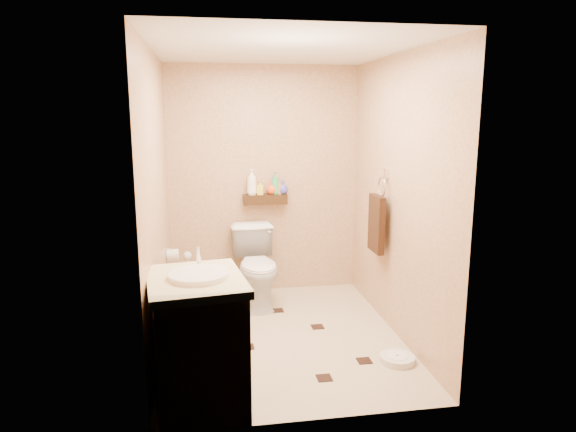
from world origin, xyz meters
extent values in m
plane|color=tan|center=(0.00, 0.00, 0.00)|extent=(2.50, 2.50, 0.00)
cube|color=tan|center=(0.00, 1.25, 1.20)|extent=(2.00, 0.04, 2.40)
cube|color=tan|center=(0.00, -1.25, 1.20)|extent=(2.00, 0.04, 2.40)
cube|color=tan|center=(-1.00, 0.00, 1.20)|extent=(0.04, 2.50, 2.40)
cube|color=tan|center=(1.00, 0.00, 1.20)|extent=(0.04, 2.50, 2.40)
cube|color=silver|center=(0.00, 0.00, 2.40)|extent=(2.00, 2.50, 0.02)
cube|color=#3B2610|center=(0.00, 1.17, 1.02)|extent=(0.46, 0.14, 0.10)
cube|color=black|center=(-0.32, -0.15, 0.00)|extent=(0.11, 0.11, 0.01)
cube|color=black|center=(0.35, 0.15, 0.00)|extent=(0.11, 0.11, 0.01)
cube|color=black|center=(0.20, -0.75, 0.00)|extent=(0.11, 0.11, 0.01)
cube|color=black|center=(-0.59, 0.43, 0.00)|extent=(0.11, 0.11, 0.01)
cube|color=black|center=(0.57, -0.55, 0.00)|extent=(0.11, 0.11, 0.01)
cube|color=black|center=(0.05, 0.60, 0.00)|extent=(0.11, 0.11, 0.01)
imported|color=white|center=(-0.12, 0.83, 0.39)|extent=(0.49, 0.79, 0.78)
cube|color=brown|center=(-0.70, -0.95, 0.42)|extent=(0.64, 0.75, 0.83)
cube|color=beige|center=(-0.70, -0.95, 0.86)|extent=(0.69, 0.80, 0.05)
cylinder|color=white|center=(-0.68, -0.95, 0.89)|extent=(0.38, 0.38, 0.05)
cylinder|color=silver|center=(-0.68, -0.72, 0.96)|extent=(0.03, 0.03, 0.13)
cylinder|color=silver|center=(0.82, -0.60, 0.03)|extent=(0.29, 0.29, 0.05)
cylinder|color=white|center=(0.82, -0.60, 0.05)|extent=(0.16, 0.16, 0.01)
cylinder|color=#1A6B68|center=(-0.82, 1.00, 0.07)|extent=(0.12, 0.12, 0.13)
cylinder|color=silver|center=(-0.82, 1.00, 0.31)|extent=(0.02, 0.02, 0.38)
sphere|color=silver|center=(-0.82, 1.00, 0.49)|extent=(0.09, 0.09, 0.09)
cube|color=silver|center=(0.98, 0.25, 1.38)|extent=(0.03, 0.06, 0.08)
torus|color=silver|center=(0.95, 0.25, 1.26)|extent=(0.02, 0.19, 0.19)
cube|color=#341F0F|center=(0.91, 0.25, 0.92)|extent=(0.06, 0.30, 0.52)
cylinder|color=silver|center=(-0.94, 0.65, 0.60)|extent=(0.11, 0.11, 0.11)
cylinder|color=silver|center=(-0.98, 0.65, 0.66)|extent=(0.04, 0.02, 0.02)
imported|color=white|center=(-0.14, 1.17, 1.21)|extent=(0.15, 0.15, 0.27)
imported|color=yellow|center=(-0.05, 1.17, 1.14)|extent=(0.08, 0.08, 0.15)
imported|color=#E64C1B|center=(0.07, 1.17, 1.14)|extent=(0.13, 0.13, 0.14)
imported|color=#38A960|center=(0.11, 1.17, 1.19)|extent=(0.12, 0.12, 0.23)
imported|color=#C48741|center=(0.15, 1.17, 1.14)|extent=(0.09, 0.09, 0.15)
imported|color=#4545AD|center=(0.19, 1.17, 1.14)|extent=(0.15, 0.15, 0.14)
camera|label=1|loc=(-0.62, -4.12, 1.91)|focal=32.00mm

